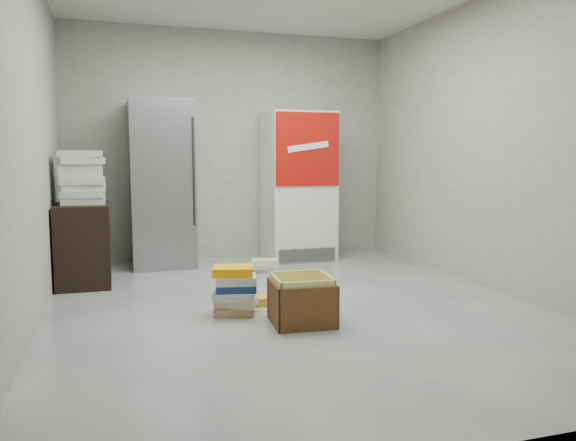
% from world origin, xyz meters
% --- Properties ---
extents(ground, '(5.00, 5.00, 0.00)m').
position_xyz_m(ground, '(0.00, 0.00, 0.00)').
color(ground, '#B4B4AF').
rests_on(ground, ground).
extents(room_shell, '(4.04, 5.04, 2.82)m').
position_xyz_m(room_shell, '(0.00, 0.00, 1.80)').
color(room_shell, '#AAA699').
rests_on(room_shell, ground).
extents(steel_fridge, '(0.70, 0.72, 1.90)m').
position_xyz_m(steel_fridge, '(-0.90, 2.13, 0.95)').
color(steel_fridge, gray).
rests_on(steel_fridge, ground).
extents(coke_cooler, '(0.80, 0.73, 1.80)m').
position_xyz_m(coke_cooler, '(0.75, 2.12, 0.90)').
color(coke_cooler, silver).
rests_on(coke_cooler, ground).
extents(wood_shelf, '(0.50, 0.80, 0.80)m').
position_xyz_m(wood_shelf, '(-1.73, 1.40, 0.40)').
color(wood_shelf, black).
rests_on(wood_shelf, ground).
extents(supply_box_stack, '(0.44, 0.44, 0.52)m').
position_xyz_m(supply_box_stack, '(-1.72, 1.40, 1.06)').
color(supply_box_stack, silver).
rests_on(supply_box_stack, wood_shelf).
extents(phonebook_stack_main, '(0.41, 0.38, 0.39)m').
position_xyz_m(phonebook_stack_main, '(-0.53, -0.14, 0.20)').
color(phonebook_stack_main, '#A37B53').
rests_on(phonebook_stack_main, ground).
extents(phonebook_stack_side, '(0.35, 0.29, 0.13)m').
position_xyz_m(phonebook_stack_side, '(0.13, 1.45, 0.07)').
color(phonebook_stack_side, beige).
rests_on(phonebook_stack_side, ground).
extents(cardboard_box, '(0.49, 0.49, 0.37)m').
position_xyz_m(cardboard_box, '(-0.10, -0.52, 0.15)').
color(cardboard_box, yellow).
rests_on(cardboard_box, ground).
extents(bucket_lid, '(0.32, 0.32, 0.07)m').
position_xyz_m(bucket_lid, '(-0.28, 0.14, 0.04)').
color(bucket_lid, gold).
rests_on(bucket_lid, ground).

